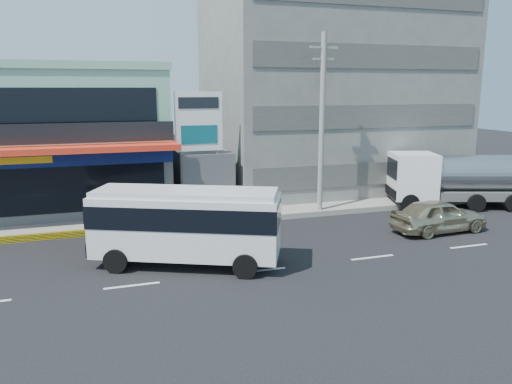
% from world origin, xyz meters
% --- Properties ---
extents(ground, '(120.00, 120.00, 0.00)m').
position_xyz_m(ground, '(0.00, 0.00, 0.00)').
color(ground, black).
rests_on(ground, ground).
extents(sidewalk, '(70.00, 5.00, 0.30)m').
position_xyz_m(sidewalk, '(5.00, 9.50, 0.15)').
color(sidewalk, gray).
rests_on(sidewalk, ground).
extents(shop_building, '(12.40, 11.70, 8.00)m').
position_xyz_m(shop_building, '(-8.00, 13.95, 4.00)').
color(shop_building, '#4D4C52').
rests_on(shop_building, ground).
extents(concrete_building, '(16.00, 12.00, 14.00)m').
position_xyz_m(concrete_building, '(10.00, 15.00, 7.00)').
color(concrete_building, gray).
rests_on(concrete_building, ground).
extents(gap_structure, '(3.00, 6.00, 3.50)m').
position_xyz_m(gap_structure, '(0.00, 12.00, 1.75)').
color(gap_structure, '#4D4C52').
rests_on(gap_structure, ground).
extents(satellite_dish, '(1.50, 1.50, 0.15)m').
position_xyz_m(satellite_dish, '(0.00, 11.00, 3.58)').
color(satellite_dish, slate).
rests_on(satellite_dish, gap_structure).
extents(billboard, '(2.60, 0.18, 6.90)m').
position_xyz_m(billboard, '(-0.50, 9.20, 4.93)').
color(billboard, gray).
rests_on(billboard, ground).
extents(utility_pole_near, '(1.60, 0.30, 10.00)m').
position_xyz_m(utility_pole_near, '(6.00, 7.40, 5.15)').
color(utility_pole_near, '#999993').
rests_on(utility_pole_near, ground).
extents(minibus, '(7.79, 5.30, 3.13)m').
position_xyz_m(minibus, '(-2.67, 1.55, 1.87)').
color(minibus, silver).
rests_on(minibus, ground).
extents(sedan, '(4.99, 2.20, 1.67)m').
position_xyz_m(sedan, '(10.17, 2.41, 0.84)').
color(sedan, beige).
rests_on(sedan, ground).
extents(tanker_truck, '(8.64, 4.90, 3.27)m').
position_xyz_m(tanker_truck, '(14.52, 6.61, 1.76)').
color(tanker_truck, white).
rests_on(tanker_truck, ground).
extents(motorcycle_rider, '(1.81, 0.81, 2.25)m').
position_xyz_m(motorcycle_rider, '(-5.77, 5.15, 0.74)').
color(motorcycle_rider, '#5D1E0D').
rests_on(motorcycle_rider, ground).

